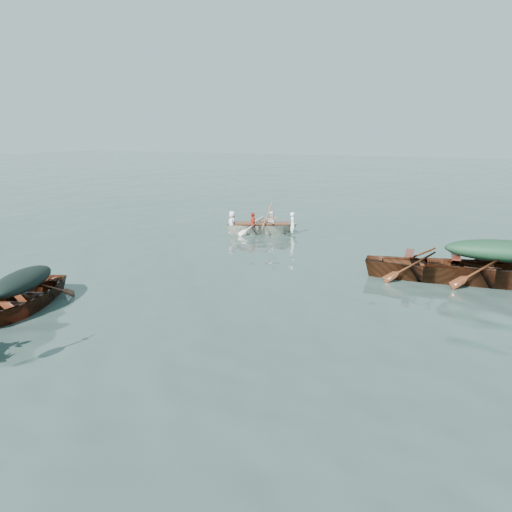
{
  "coord_description": "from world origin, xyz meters",
  "views": [
    {
      "loc": [
        4.82,
        -7.81,
        3.6
      ],
      "look_at": [
        -0.75,
        3.32,
        0.5
      ],
      "focal_mm": 35.0,
      "sensor_mm": 36.0,
      "label": 1
    }
  ],
  "objects": [
    {
      "name": "rowed_boat",
      "position": [
        -2.97,
        8.28,
        0.0
      ],
      "size": [
        3.66,
        2.57,
        0.81
      ],
      "primitive_type": "imported",
      "rotation": [
        0.0,
        0.0,
        2.04
      ],
      "color": "white",
      "rests_on": "ground"
    },
    {
      "name": "dark_covered_boat",
      "position": [
        -3.93,
        -1.14,
        0.0
      ],
      "size": [
        2.6,
        3.87,
        0.9
      ],
      "primitive_type": "imported",
      "rotation": [
        0.0,
        0.0,
        0.38
      ],
      "color": "#512112",
      "rests_on": "ground"
    },
    {
      "name": "thwart_benches",
      "position": [
        3.37,
        4.89,
        0.55
      ],
      "size": [
        2.33,
        1.12,
        0.04
      ],
      "primitive_type": null,
      "rotation": [
        0.0,
        0.0,
        1.7
      ],
      "color": "#481710",
      "rests_on": "open_wooden_boat"
    },
    {
      "name": "dark_tarp_cover",
      "position": [
        -3.93,
        -1.14,
        0.65
      ],
      "size": [
        1.43,
        2.13,
        0.4
      ],
      "primitive_type": "ellipsoid",
      "rotation": [
        0.0,
        0.0,
        0.38
      ],
      "color": "black",
      "rests_on": "dark_covered_boat"
    },
    {
      "name": "oars",
      "position": [
        -2.97,
        8.28,
        0.43
      ],
      "size": [
        1.72,
        2.59,
        0.06
      ],
      "primitive_type": null,
      "rotation": [
        0.0,
        0.0,
        2.04
      ],
      "color": "brown",
      "rests_on": "rowed_boat"
    },
    {
      "name": "open_wooden_boat",
      "position": [
        3.37,
        4.89,
        0.0
      ],
      "size": [
        4.62,
        1.97,
        1.05
      ],
      "primitive_type": "imported",
      "rotation": [
        0.0,
        0.0,
        1.7
      ],
      "color": "#522514",
      "rests_on": "ground"
    },
    {
      "name": "rowers",
      "position": [
        -2.97,
        8.28,
        0.78
      ],
      "size": [
        2.66,
        1.99,
        0.76
      ],
      "primitive_type": "imported",
      "rotation": [
        0.0,
        0.0,
        2.04
      ],
      "color": "white",
      "rests_on": "rowed_boat"
    },
    {
      "name": "ground",
      "position": [
        0.0,
        0.0,
        0.0
      ],
      "size": [
        140.0,
        140.0,
        0.0
      ],
      "primitive_type": "plane",
      "color": "#2E413B",
      "rests_on": "ground"
    },
    {
      "name": "green_tarp_boat",
      "position": [
        4.95,
        5.16,
        0.0
      ],
      "size": [
        5.06,
        2.3,
        1.17
      ],
      "primitive_type": "imported",
      "rotation": [
        0.0,
        0.0,
        1.74
      ],
      "color": "#4E2B12",
      "rests_on": "ground"
    },
    {
      "name": "green_tarp_cover",
      "position": [
        4.95,
        5.16,
        0.85
      ],
      "size": [
        2.78,
        1.27,
        0.52
      ],
      "primitive_type": "ellipsoid",
      "rotation": [
        0.0,
        0.0,
        1.74
      ],
      "color": "#143220",
      "rests_on": "green_tarp_boat"
    }
  ]
}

